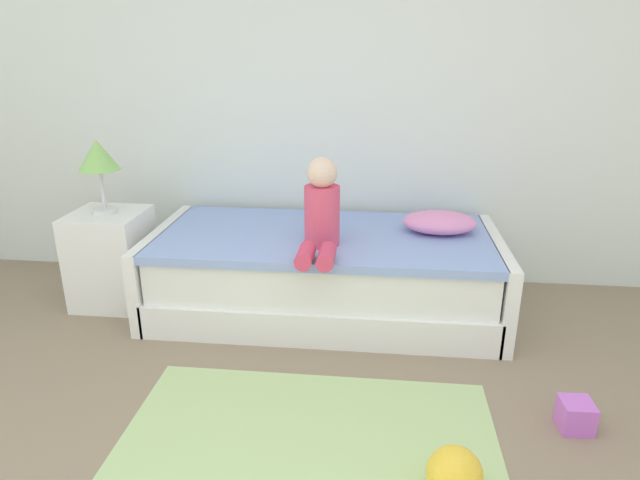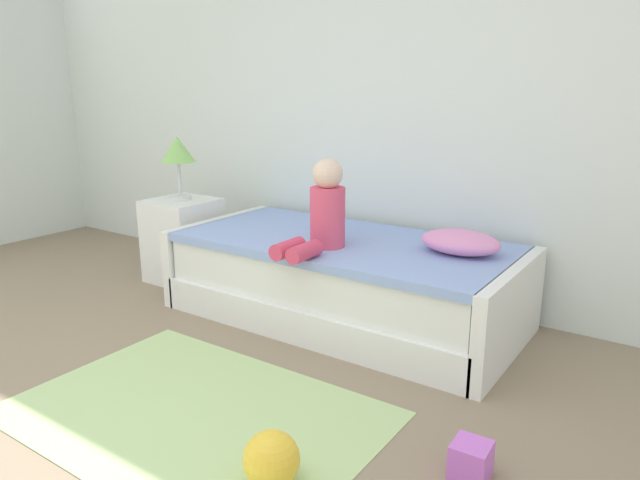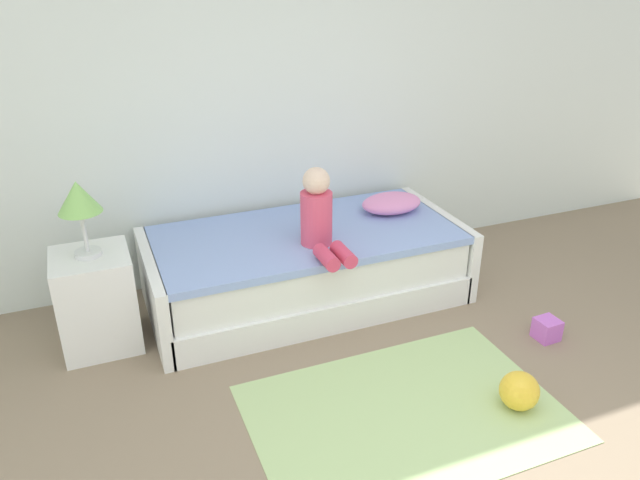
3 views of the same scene
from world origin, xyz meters
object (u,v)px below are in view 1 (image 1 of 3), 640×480
(child_figure, at_px, (321,212))
(bed, at_px, (324,272))
(pillow, at_px, (440,222))
(table_lamp, at_px, (98,159))
(toy_block, at_px, (576,415))
(toy_ball, at_px, (454,474))
(nightstand, at_px, (112,258))

(child_figure, bearing_deg, bed, 90.93)
(child_figure, height_order, pillow, child_figure)
(table_lamp, distance_m, toy_block, 2.87)
(child_figure, distance_m, pillow, 0.77)
(table_lamp, bearing_deg, toy_ball, -35.88)
(pillow, xyz_separation_m, toy_ball, (-0.06, -1.57, -0.46))
(nightstand, distance_m, pillow, 2.06)
(nightstand, distance_m, table_lamp, 0.64)
(nightstand, relative_size, toy_ball, 2.89)
(toy_block, bearing_deg, table_lamp, 158.94)
(bed, xyz_separation_m, toy_ball, (0.63, -1.47, -0.14))
(bed, relative_size, child_figure, 4.14)
(table_lamp, distance_m, child_figure, 1.39)
(bed, height_order, toy_ball, bed)
(child_figure, height_order, toy_block, child_figure)
(table_lamp, relative_size, toy_block, 3.34)
(child_figure, relative_size, toy_block, 3.79)
(nightstand, relative_size, table_lamp, 1.33)
(bed, bearing_deg, child_figure, -89.07)
(pillow, relative_size, toy_block, 3.27)
(bed, distance_m, toy_ball, 1.61)
(nightstand, xyz_separation_m, table_lamp, (0.00, 0.00, 0.64))
(table_lamp, height_order, toy_block, table_lamp)
(bed, distance_m, nightstand, 1.35)
(nightstand, distance_m, toy_block, 2.74)
(table_lamp, height_order, pillow, table_lamp)
(table_lamp, relative_size, child_figure, 0.88)
(bed, bearing_deg, toy_ball, -66.91)
(nightstand, height_order, table_lamp, table_lamp)
(pillow, bearing_deg, table_lamp, -175.99)
(toy_ball, bearing_deg, pillow, 87.80)
(bed, xyz_separation_m, toy_block, (1.20, -1.02, -0.18))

